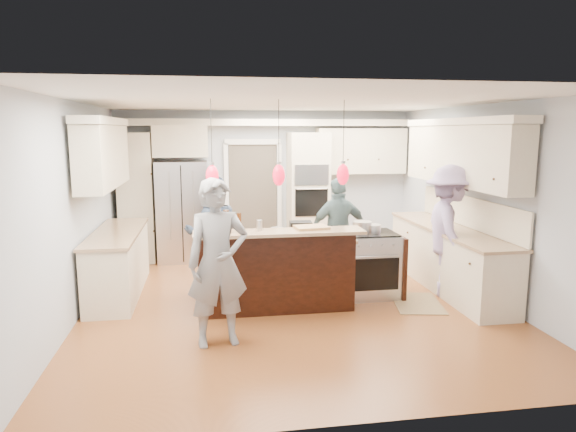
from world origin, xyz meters
The scene contains 23 objects.
ground_plane centered at (0.00, 0.00, 0.00)m, with size 6.00×6.00×0.00m, color #A65C2D.
room_shell centered at (0.00, 0.00, 1.82)m, with size 5.54×6.04×2.72m.
refrigerator centered at (-1.55, 2.64, 0.90)m, with size 0.90×0.70×1.80m, color #B7B7BC.
oven_column centered at (0.75, 2.67, 1.15)m, with size 0.72×0.69×2.30m.
back_upper_cabinets centered at (-0.75, 2.76, 1.67)m, with size 5.30×0.61×2.54m.
right_counter_run centered at (2.44, 0.30, 1.06)m, with size 0.64×3.10×2.51m.
left_cabinets centered at (-2.44, 0.80, 1.06)m, with size 0.64×2.30×2.51m.
kitchen_island centered at (-0.25, 0.07, 0.49)m, with size 2.10×1.46×1.12m.
island_range centered at (1.16, 0.15, 0.46)m, with size 0.82×0.71×0.92m.
pendant_lights centered at (-0.25, -0.51, 1.80)m, with size 1.75×0.15×1.03m.
person_bar_end centered at (-1.02, -1.22, 0.92)m, with size 0.67×0.44×1.84m, color gray.
person_far_left centered at (-1.05, 0.85, 0.84)m, with size 0.82×0.64×1.68m, color #28374D.
person_far_right centered at (0.87, 0.85, 0.81)m, with size 0.95×0.40×1.63m, color slate.
person_range_side centered at (2.25, 0.01, 0.93)m, with size 1.21×0.69×1.87m, color #9C89B9.
floor_rug centered at (1.68, -0.31, 0.01)m, with size 0.62×0.90×0.01m, color #957A51.
water_bottle centered at (-0.99, -0.59, 1.25)m, with size 0.06×0.06×0.27m, color silver.
beer_bottle_a centered at (-0.90, -0.51, 1.25)m, with size 0.07×0.07×0.27m, color #42200B.
beer_bottle_b centered at (-0.86, -0.58, 1.23)m, with size 0.05×0.05×0.22m, color #42200B.
beer_bottle_c centered at (-0.74, -0.44, 1.23)m, with size 0.05×0.05×0.22m, color #42200B.
drink_can centered at (-0.49, -0.49, 1.19)m, with size 0.07×0.07×0.13m, color #B7B7BC.
cutting_board centered at (0.17, -0.47, 1.14)m, with size 0.41×0.29×0.03m, color tan.
pot_large centered at (1.03, 0.18, 1.00)m, with size 0.27×0.27×0.16m, color #B7B7BC.
pot_small centered at (1.18, 0.14, 0.98)m, with size 0.23×0.23×0.11m, color #B7B7BC.
Camera 1 is at (-1.12, -6.66, 2.33)m, focal length 32.00 mm.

